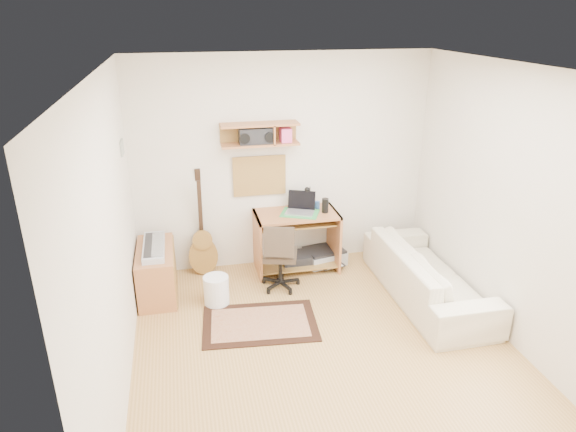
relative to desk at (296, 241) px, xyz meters
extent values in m
cube|color=tan|center=(-0.10, -1.73, -0.38)|extent=(3.60, 4.00, 0.01)
cube|color=white|center=(-0.10, -1.73, 2.23)|extent=(3.60, 4.00, 0.01)
cube|color=beige|center=(-0.10, 0.28, 0.93)|extent=(3.60, 0.01, 2.60)
cube|color=beige|center=(-1.91, -1.73, 0.93)|extent=(0.01, 4.00, 2.60)
cube|color=beige|center=(1.70, -1.73, 0.93)|extent=(0.01, 4.00, 2.60)
cube|color=#B06C3E|center=(-0.40, 0.15, 1.32)|extent=(0.90, 0.25, 0.26)
cube|color=tan|center=(-0.40, 0.25, 0.79)|extent=(0.64, 0.03, 0.49)
cube|color=#4C8CBF|center=(-1.89, -0.23, 1.34)|extent=(0.02, 0.20, 0.15)
cylinder|color=black|center=(0.34, -0.05, 0.46)|extent=(0.08, 0.08, 0.18)
cylinder|color=#355DA0|center=(0.29, 0.10, 0.42)|extent=(0.06, 0.06, 0.09)
cube|color=black|center=(-0.45, 0.15, 1.30)|extent=(0.39, 0.18, 0.20)
cube|color=tan|center=(-0.65, -1.11, -0.37)|extent=(1.24, 0.89, 0.02)
cube|color=#B06C3E|center=(-1.68, -0.25, -0.10)|extent=(0.40, 0.90, 0.55)
cube|color=#B2B5BA|center=(-1.68, -0.25, 0.21)|extent=(0.23, 0.74, 0.06)
cylinder|color=white|center=(-1.05, -0.62, -0.21)|extent=(0.31, 0.31, 0.33)
cube|color=#A5A8AA|center=(0.39, 0.08, -0.29)|extent=(0.56, 0.47, 0.18)
imported|color=beige|center=(1.28, -0.97, 0.01)|extent=(0.58, 1.99, 0.78)
camera|label=1|loc=(-1.32, -5.59, 2.66)|focal=32.01mm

